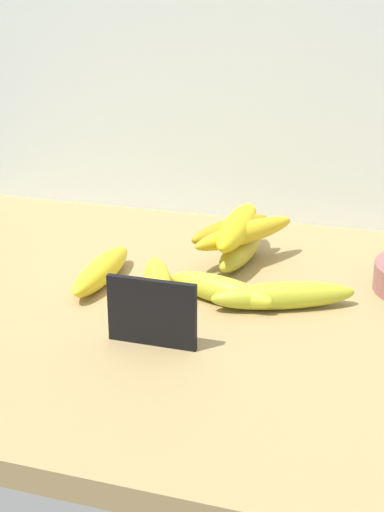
{
  "coord_description": "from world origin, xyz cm",
  "views": [
    {
      "loc": [
        27.51,
        -84.85,
        44.01
      ],
      "look_at": [
        -0.38,
        4.36,
        8.0
      ],
      "focal_mm": 50.63,
      "sensor_mm": 36.0,
      "label": 1
    }
  ],
  "objects_px": {
    "chalkboard_sign": "(155,315)",
    "banana_6": "(245,233)",
    "banana_1": "(220,290)",
    "banana_2": "(102,270)",
    "banana_7": "(231,229)",
    "banana_3": "(158,281)",
    "banana_0": "(240,252)",
    "banana_4": "(283,296)",
    "banana_5": "(237,227)"
  },
  "relations": [
    {
      "from": "banana_1",
      "to": "banana_6",
      "type": "relative_size",
      "value": 0.81
    },
    {
      "from": "chalkboard_sign",
      "to": "banana_1",
      "type": "relative_size",
      "value": 0.7
    },
    {
      "from": "banana_4",
      "to": "banana_7",
      "type": "relative_size",
      "value": 1.22
    },
    {
      "from": "banana_4",
      "to": "banana_7",
      "type": "bearing_deg",
      "value": 127.71
    },
    {
      "from": "chalkboard_sign",
      "to": "banana_1",
      "type": "distance_m",
      "value": 0.15
    },
    {
      "from": "banana_2",
      "to": "banana_6",
      "type": "relative_size",
      "value": 0.9
    },
    {
      "from": "banana_6",
      "to": "banana_0",
      "type": "bearing_deg",
      "value": 132.64
    },
    {
      "from": "banana_1",
      "to": "banana_6",
      "type": "height_order",
      "value": "banana_6"
    },
    {
      "from": "chalkboard_sign",
      "to": "banana_1",
      "type": "height_order",
      "value": "chalkboard_sign"
    },
    {
      "from": "banana_5",
      "to": "banana_0",
      "type": "bearing_deg",
      "value": -3.64
    },
    {
      "from": "banana_6",
      "to": "banana_7",
      "type": "bearing_deg",
      "value": 156.96
    },
    {
      "from": "banana_2",
      "to": "banana_5",
      "type": "distance_m",
      "value": 0.22
    },
    {
      "from": "chalkboard_sign",
      "to": "banana_5",
      "type": "height_order",
      "value": "chalkboard_sign"
    },
    {
      "from": "banana_0",
      "to": "banana_2",
      "type": "height_order",
      "value": "same"
    },
    {
      "from": "chalkboard_sign",
      "to": "banana_0",
      "type": "relative_size",
      "value": 0.73
    },
    {
      "from": "banana_3",
      "to": "banana_5",
      "type": "bearing_deg",
      "value": 61.69
    },
    {
      "from": "banana_1",
      "to": "banana_4",
      "type": "distance_m",
      "value": 0.09
    },
    {
      "from": "banana_4",
      "to": "banana_7",
      "type": "distance_m",
      "value": 0.18
    },
    {
      "from": "banana_1",
      "to": "banana_0",
      "type": "bearing_deg",
      "value": 93.41
    },
    {
      "from": "banana_5",
      "to": "banana_7",
      "type": "distance_m",
      "value": 0.01
    },
    {
      "from": "banana_4",
      "to": "banana_5",
      "type": "distance_m",
      "value": 0.18
    },
    {
      "from": "banana_3",
      "to": "banana_7",
      "type": "xyz_separation_m",
      "value": [
        0.07,
        0.14,
        0.04
      ]
    },
    {
      "from": "chalkboard_sign",
      "to": "banana_2",
      "type": "xyz_separation_m",
      "value": [
        -0.14,
        0.15,
        -0.02
      ]
    },
    {
      "from": "banana_2",
      "to": "banana_3",
      "type": "distance_m",
      "value": 0.09
    },
    {
      "from": "banana_3",
      "to": "banana_6",
      "type": "relative_size",
      "value": 0.8
    },
    {
      "from": "banana_6",
      "to": "banana_4",
      "type": "bearing_deg",
      "value": -57.01
    },
    {
      "from": "chalkboard_sign",
      "to": "banana_6",
      "type": "bearing_deg",
      "value": 81.03
    },
    {
      "from": "chalkboard_sign",
      "to": "banana_1",
      "type": "bearing_deg",
      "value": 73.24
    },
    {
      "from": "banana_2",
      "to": "banana_4",
      "type": "xyz_separation_m",
      "value": [
        0.27,
        -0.01,
        -0.0
      ]
    },
    {
      "from": "banana_3",
      "to": "banana_2",
      "type": "bearing_deg",
      "value": 173.42
    },
    {
      "from": "banana_0",
      "to": "banana_1",
      "type": "height_order",
      "value": "same"
    },
    {
      "from": "chalkboard_sign",
      "to": "banana_5",
      "type": "xyz_separation_m",
      "value": [
        0.03,
        0.29,
        0.02
      ]
    },
    {
      "from": "chalkboard_sign",
      "to": "banana_6",
      "type": "relative_size",
      "value": 0.56
    },
    {
      "from": "banana_3",
      "to": "banana_5",
      "type": "distance_m",
      "value": 0.17
    },
    {
      "from": "banana_3",
      "to": "banana_7",
      "type": "distance_m",
      "value": 0.16
    },
    {
      "from": "chalkboard_sign",
      "to": "banana_0",
      "type": "distance_m",
      "value": 0.29
    },
    {
      "from": "banana_0",
      "to": "banana_6",
      "type": "distance_m",
      "value": 0.04
    },
    {
      "from": "banana_1",
      "to": "banana_5",
      "type": "distance_m",
      "value": 0.15
    },
    {
      "from": "chalkboard_sign",
      "to": "banana_7",
      "type": "relative_size",
      "value": 0.69
    },
    {
      "from": "banana_4",
      "to": "banana_5",
      "type": "xyz_separation_m",
      "value": [
        -0.1,
        0.14,
        0.04
      ]
    },
    {
      "from": "banana_0",
      "to": "banana_1",
      "type": "relative_size",
      "value": 0.95
    },
    {
      "from": "banana_6",
      "to": "banana_3",
      "type": "bearing_deg",
      "value": -124.92
    },
    {
      "from": "chalkboard_sign",
      "to": "banana_1",
      "type": "xyz_separation_m",
      "value": [
        0.04,
        0.14,
        -0.02
      ]
    },
    {
      "from": "banana_4",
      "to": "banana_6",
      "type": "relative_size",
      "value": 1.0
    },
    {
      "from": "chalkboard_sign",
      "to": "banana_0",
      "type": "bearing_deg",
      "value": 83.34
    },
    {
      "from": "banana_3",
      "to": "banana_4",
      "type": "distance_m",
      "value": 0.18
    },
    {
      "from": "banana_5",
      "to": "banana_6",
      "type": "relative_size",
      "value": 1.04
    },
    {
      "from": "banana_0",
      "to": "banana_7",
      "type": "relative_size",
      "value": 0.94
    },
    {
      "from": "banana_3",
      "to": "banana_6",
      "type": "bearing_deg",
      "value": 55.08
    },
    {
      "from": "banana_2",
      "to": "banana_6",
      "type": "xyz_separation_m",
      "value": [
        0.18,
        0.12,
        0.04
      ]
    }
  ]
}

